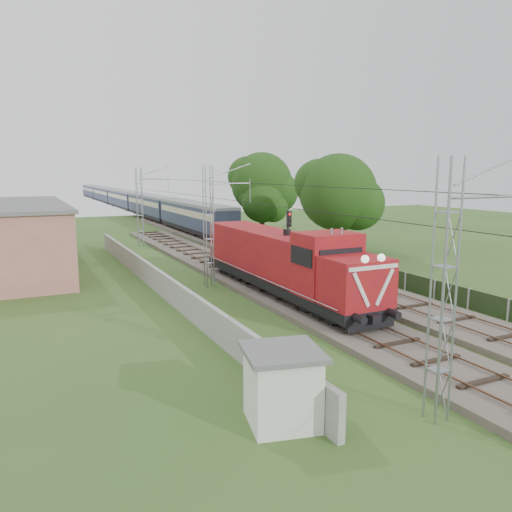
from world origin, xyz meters
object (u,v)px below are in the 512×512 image
signal_post (288,233)px  locomotive (283,261)px  coach_rake (124,198)px  relay_hut (282,386)px

signal_post → locomotive: bearing=-123.1°
coach_rake → relay_hut: (-12.40, -87.88, -1.22)m
signal_post → relay_hut: bearing=-119.8°
coach_rake → relay_hut: coach_rake is taller
signal_post → relay_hut: signal_post is taller
locomotive → signal_post: (2.76, 4.23, 1.12)m
locomotive → coach_rake: bearing=86.2°
signal_post → relay_hut: (-10.16, -17.75, -2.19)m
coach_rake → signal_post: bearing=-91.8°
signal_post → relay_hut: size_ratio=1.81×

